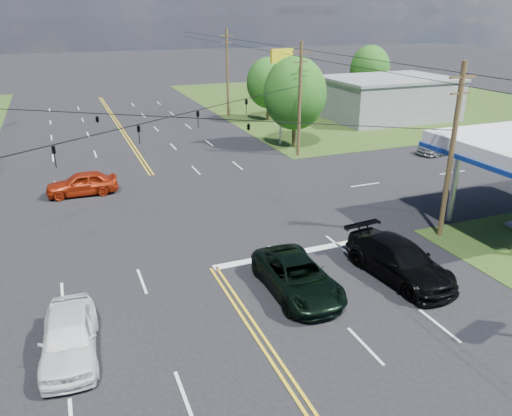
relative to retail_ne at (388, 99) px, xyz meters
name	(u,v)px	position (x,y,z in m)	size (l,w,h in m)	color
ground	(176,212)	(-30.00, -20.00, -2.20)	(280.00, 280.00, 0.00)	black
grass_ne	(365,100)	(5.00, 12.00, -2.20)	(46.00, 48.00, 0.03)	#214215
stop_bar	(304,251)	(-25.00, -28.00, -2.20)	(10.00, 0.50, 0.02)	silver
retail_ne	(388,99)	(0.00, 0.00, 0.00)	(14.00, 10.00, 4.40)	slate
pole_se	(452,151)	(-17.00, -29.00, 2.72)	(1.60, 0.28, 9.50)	#45341D
pole_ne	(300,99)	(-17.00, -11.00, 2.72)	(1.60, 0.28, 9.50)	#45341D
pole_right_far	(227,72)	(-17.00, 8.00, 2.97)	(1.60, 0.28, 10.00)	#45341D
span_wire_signals	(170,117)	(-30.00, -20.00, 3.80)	(26.00, 18.00, 1.13)	black
power_lines	(175,75)	(-30.00, -22.00, 6.40)	(26.04, 100.00, 0.64)	black
tree_right_a	(295,94)	(-16.00, -8.00, 2.67)	(5.70, 5.70, 8.18)	#45341D
tree_right_b	(268,83)	(-13.50, 4.00, 2.02)	(4.94, 4.94, 7.09)	#45341D
tree_far_r	(370,69)	(4.00, 10.00, 2.34)	(5.32, 5.32, 7.63)	#45341D
pickup_dkgreen	(297,277)	(-27.17, -31.54, -1.41)	(2.61, 5.65, 1.57)	black
suv_black	(399,260)	(-22.09, -32.04, -1.32)	(2.46, 6.05, 1.75)	black
pickup_white	(69,336)	(-36.82, -32.44, -1.38)	(1.95, 4.84, 1.65)	white
sedan_red	(82,183)	(-35.20, -14.50, -1.40)	(1.90, 4.72, 1.61)	#9F250B
sedan_far	(443,145)	(-4.73, -15.04, -1.45)	(2.10, 5.16, 1.50)	#B6B6BB
polesign_ne	(282,70)	(-17.00, -7.19, 4.68)	(2.38, 0.84, 8.71)	#A5A5AA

